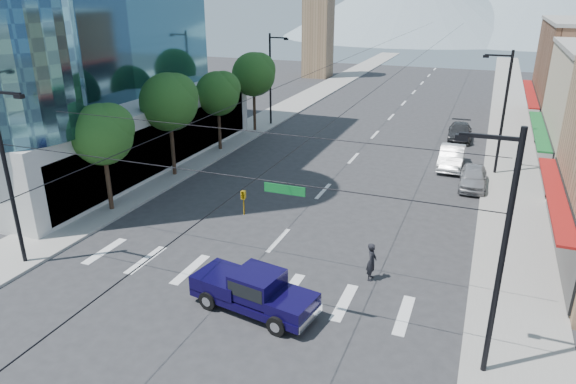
% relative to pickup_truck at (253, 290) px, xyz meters
% --- Properties ---
extents(ground, '(160.00, 160.00, 0.00)m').
position_rel_pickup_truck_xyz_m(ground, '(-1.54, 0.45, -0.98)').
color(ground, '#28282B').
rests_on(ground, ground).
extents(sidewalk_left, '(4.00, 120.00, 0.15)m').
position_rel_pickup_truck_xyz_m(sidewalk_left, '(-13.54, 40.45, -0.90)').
color(sidewalk_left, gray).
rests_on(sidewalk_left, ground).
extents(sidewalk_right, '(4.00, 120.00, 0.15)m').
position_rel_pickup_truck_xyz_m(sidewalk_right, '(10.46, 40.45, -0.90)').
color(sidewalk_right, gray).
rests_on(sidewalk_right, ground).
extents(clock_tower, '(4.80, 4.80, 20.40)m').
position_rel_pickup_truck_xyz_m(clock_tower, '(-18.04, 62.45, 9.67)').
color(clock_tower, '#8C6B4C').
rests_on(clock_tower, ground).
extents(mountain_right, '(90.00, 90.00, 18.00)m').
position_rel_pickup_truck_xyz_m(mountain_right, '(18.46, 160.45, 8.02)').
color(mountain_right, gray).
rests_on(mountain_right, ground).
extents(tree_near, '(3.65, 3.64, 6.71)m').
position_rel_pickup_truck_xyz_m(tree_near, '(-12.61, 6.54, 4.02)').
color(tree_near, black).
rests_on(tree_near, ground).
extents(tree_midnear, '(4.09, 4.09, 7.52)m').
position_rel_pickup_truck_xyz_m(tree_midnear, '(-12.61, 13.55, 4.62)').
color(tree_midnear, black).
rests_on(tree_midnear, ground).
extents(tree_midfar, '(3.65, 3.64, 6.71)m').
position_rel_pickup_truck_xyz_m(tree_midfar, '(-12.61, 20.54, 4.02)').
color(tree_midfar, black).
rests_on(tree_midfar, ground).
extents(tree_far, '(4.09, 4.09, 7.52)m').
position_rel_pickup_truck_xyz_m(tree_far, '(-12.61, 27.55, 4.62)').
color(tree_far, black).
rests_on(tree_far, ground).
extents(signal_rig, '(21.80, 0.20, 9.00)m').
position_rel_pickup_truck_xyz_m(signal_rig, '(-1.35, -0.55, 3.67)').
color(signal_rig, black).
rests_on(signal_rig, ground).
extents(lamp_pole_nw, '(2.00, 0.25, 9.00)m').
position_rel_pickup_truck_xyz_m(lamp_pole_nw, '(-12.21, 30.45, 3.96)').
color(lamp_pole_nw, black).
rests_on(lamp_pole_nw, ground).
extents(lamp_pole_ne, '(2.00, 0.25, 9.00)m').
position_rel_pickup_truck_xyz_m(lamp_pole_ne, '(9.12, 22.45, 3.96)').
color(lamp_pole_ne, black).
rests_on(lamp_pole_ne, ground).
extents(pickup_truck, '(5.78, 2.85, 1.87)m').
position_rel_pickup_truck_xyz_m(pickup_truck, '(0.00, 0.00, 0.00)').
color(pickup_truck, '#0C0734').
rests_on(pickup_truck, ground).
extents(pedestrian, '(0.45, 0.68, 1.86)m').
position_rel_pickup_truck_xyz_m(pedestrian, '(4.07, 4.33, -0.05)').
color(pedestrian, black).
rests_on(pedestrian, ground).
extents(parked_car_near, '(1.88, 4.50, 1.52)m').
position_rel_pickup_truck_xyz_m(parked_car_near, '(7.86, 18.92, -0.22)').
color(parked_car_near, '#9A9A9E').
rests_on(parked_car_near, ground).
extents(parked_car_mid, '(1.76, 5.03, 1.66)m').
position_rel_pickup_truck_xyz_m(parked_car_mid, '(6.06, 22.97, -0.15)').
color(parked_car_mid, white).
rests_on(parked_car_mid, ground).
extents(parked_car_far, '(2.32, 5.15, 1.46)m').
position_rel_pickup_truck_xyz_m(parked_car_far, '(6.06, 31.58, -0.24)').
color(parked_car_far, '#2F2F31').
rests_on(parked_car_far, ground).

